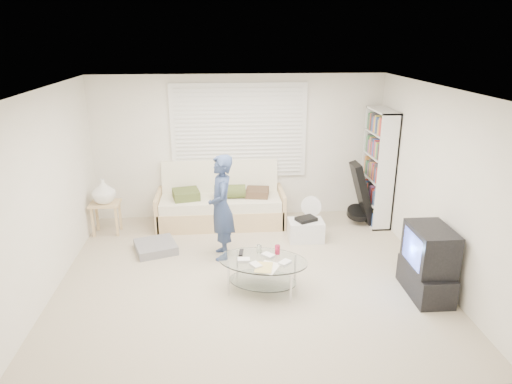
{
  "coord_description": "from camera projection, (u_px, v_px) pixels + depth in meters",
  "views": [
    {
      "loc": [
        -0.35,
        -5.5,
        3.12
      ],
      "look_at": [
        0.13,
        0.3,
        1.1
      ],
      "focal_mm": 32.0,
      "sensor_mm": 36.0,
      "label": 1
    }
  ],
  "objects": [
    {
      "name": "grey_floor_pillow",
      "position": [
        156.0,
        247.0,
        6.92
      ],
      "size": [
        0.73,
        0.73,
        0.13
      ],
      "primitive_type": "cube",
      "rotation": [
        0.0,
        0.0,
        0.32
      ],
      "color": "slate",
      "rests_on": "ground"
    },
    {
      "name": "window_blinds",
      "position": [
        239.0,
        131.0,
        7.79
      ],
      "size": [
        2.32,
        0.08,
        1.62
      ],
      "color": "silver",
      "rests_on": "ground"
    },
    {
      "name": "room_shell",
      "position": [
        245.0,
        151.0,
        6.15
      ],
      "size": [
        5.02,
        4.52,
        2.51
      ],
      "color": "silver",
      "rests_on": "ground"
    },
    {
      "name": "tv_unit",
      "position": [
        428.0,
        263.0,
        5.65
      ],
      "size": [
        0.47,
        0.83,
        0.9
      ],
      "color": "black",
      "rests_on": "ground"
    },
    {
      "name": "ground",
      "position": [
        248.0,
        275.0,
        6.23
      ],
      "size": [
        5.0,
        5.0,
        0.0
      ],
      "primitive_type": "plane",
      "color": "#B2A58A",
      "rests_on": "ground"
    },
    {
      "name": "guitar_case",
      "position": [
        361.0,
        198.0,
        7.77
      ],
      "size": [
        0.45,
        0.4,
        1.07
      ],
      "color": "black",
      "rests_on": "ground"
    },
    {
      "name": "side_table",
      "position": [
        104.0,
        194.0,
        7.34
      ],
      "size": [
        0.47,
        0.38,
        0.93
      ],
      "color": "tan",
      "rests_on": "ground"
    },
    {
      "name": "storage_bin",
      "position": [
        306.0,
        230.0,
        7.26
      ],
      "size": [
        0.55,
        0.39,
        0.38
      ],
      "color": "white",
      "rests_on": "ground"
    },
    {
      "name": "bookshelf",
      "position": [
        378.0,
        168.0,
        7.71
      ],
      "size": [
        0.31,
        0.83,
        1.96
      ],
      "color": "white",
      "rests_on": "ground"
    },
    {
      "name": "standing_person",
      "position": [
        221.0,
        208.0,
        6.52
      ],
      "size": [
        0.4,
        0.59,
        1.55
      ],
      "primitive_type": "imported",
      "rotation": [
        0.0,
        0.0,
        -1.51
      ],
      "color": "navy",
      "rests_on": "ground"
    },
    {
      "name": "coffee_table",
      "position": [
        263.0,
        266.0,
        5.78
      ],
      "size": [
        1.29,
        1.01,
        0.54
      ],
      "color": "silver",
      "rests_on": "ground"
    },
    {
      "name": "futon_sofa",
      "position": [
        221.0,
        204.0,
        7.86
      ],
      "size": [
        2.16,
        0.87,
        1.05
      ],
      "color": "tan",
      "rests_on": "ground"
    },
    {
      "name": "floor_fan",
      "position": [
        310.0,
        209.0,
        7.66
      ],
      "size": [
        0.36,
        0.23,
        0.57
      ],
      "color": "white",
      "rests_on": "ground"
    }
  ]
}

